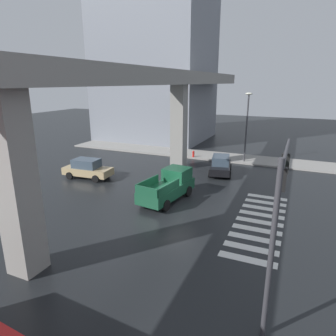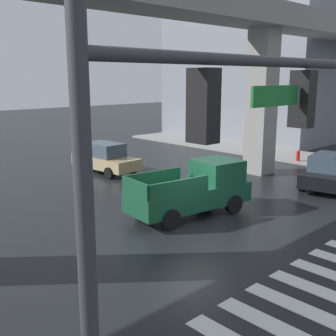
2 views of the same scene
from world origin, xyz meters
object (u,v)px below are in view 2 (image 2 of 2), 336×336
object	(u,v)px
pickup_truck	(195,190)
traffic_signal_mast	(208,165)
sedan_tan	(105,158)
sedan_black	(329,172)
fire_hydrant	(298,157)

from	to	relation	value
pickup_truck	traffic_signal_mast	bearing A→B (deg)	-136.53
pickup_truck	sedan_tan	bearing A→B (deg)	79.05
pickup_truck	sedan_black	world-z (taller)	pickup_truck
pickup_truck	sedan_black	size ratio (longest dim) A/B	1.16
sedan_tan	traffic_signal_mast	bearing A→B (deg)	-121.04
pickup_truck	sedan_tan	size ratio (longest dim) A/B	1.20
pickup_truck	fire_hydrant	bearing A→B (deg)	10.84
sedan_black	traffic_signal_mast	bearing A→B (deg)	-159.65
sedan_black	fire_hydrant	size ratio (longest dim) A/B	5.37
sedan_tan	sedan_black	size ratio (longest dim) A/B	0.97
pickup_truck	traffic_signal_mast	world-z (taller)	traffic_signal_mast
traffic_signal_mast	pickup_truck	bearing A→B (deg)	43.47
traffic_signal_mast	fire_hydrant	bearing A→B (deg)	26.36
pickup_truck	sedan_tan	xyz separation A→B (m)	(1.67, 8.63, -0.14)
sedan_tan	fire_hydrant	xyz separation A→B (m)	(10.55, -6.29, -0.42)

